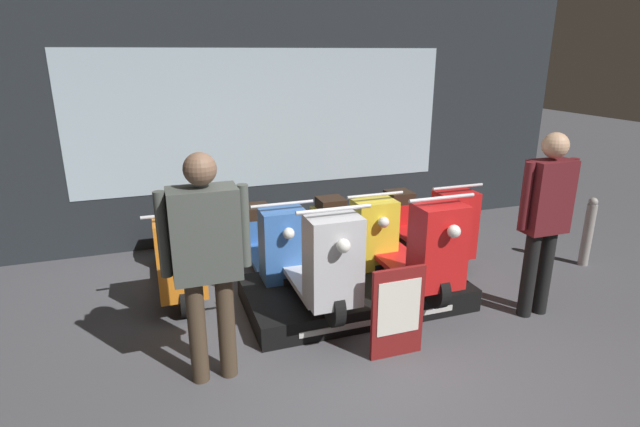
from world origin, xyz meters
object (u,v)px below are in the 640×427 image
at_px(scooter_backrow_0, 178,253).
at_px(scooter_display_left, 311,253).
at_px(scooter_backrow_1, 270,242).
at_px(scooter_backrow_2, 352,232).
at_px(person_left_browsing, 206,250).
at_px(scooter_backrow_3, 426,223).
at_px(person_right_browsing, 546,213).
at_px(price_sign_board, 398,312).
at_px(street_bollard, 588,232).
at_px(scooter_display_right, 404,241).

bearing_deg(scooter_backrow_0, scooter_display_left, -40.57).
height_order(scooter_backrow_0, scooter_backrow_1, same).
height_order(scooter_backrow_2, person_left_browsing, person_left_browsing).
relative_size(scooter_backrow_0, scooter_backrow_3, 1.00).
bearing_deg(person_right_browsing, scooter_backrow_3, 96.95).
xyz_separation_m(scooter_backrow_2, price_sign_board, (-0.37, -1.83, -0.01)).
bearing_deg(person_left_browsing, street_bollard, 9.53).
distance_m(scooter_display_right, price_sign_board, 1.04).
relative_size(scooter_backrow_2, scooter_backrow_3, 1.00).
bearing_deg(scooter_backrow_3, person_left_browsing, -149.31).
relative_size(scooter_display_left, scooter_backrow_2, 1.00).
relative_size(person_left_browsing, street_bollard, 2.14).
xyz_separation_m(scooter_backrow_0, scooter_backrow_3, (2.89, 0.00, 0.00)).
distance_m(scooter_display_left, person_left_browsing, 1.27).
height_order(scooter_display_right, scooter_backrow_2, scooter_display_right).
height_order(scooter_display_left, street_bollard, scooter_display_left).
bearing_deg(street_bollard, scooter_display_left, -179.16).
xyz_separation_m(scooter_display_right, person_right_browsing, (1.02, -0.68, 0.39)).
bearing_deg(scooter_backrow_2, scooter_display_right, -81.35).
xyz_separation_m(scooter_display_left, person_left_browsing, (-0.99, -0.68, 0.43)).
height_order(person_left_browsing, person_right_browsing, person_left_browsing).
distance_m(scooter_backrow_0, scooter_backrow_3, 2.89).
relative_size(scooter_backrow_1, street_bollard, 2.16).
distance_m(scooter_backrow_2, price_sign_board, 1.87).
relative_size(scooter_backrow_0, scooter_backrow_1, 1.00).
height_order(scooter_backrow_1, price_sign_board, scooter_backrow_1).
relative_size(scooter_backrow_2, person_left_browsing, 1.01).
distance_m(scooter_display_left, scooter_backrow_2, 1.27).
height_order(scooter_display_left, scooter_backrow_2, scooter_display_left).
bearing_deg(scooter_backrow_0, scooter_backrow_2, 0.00).
bearing_deg(person_right_browsing, street_bollard, 27.94).
bearing_deg(person_left_browsing, scooter_backrow_1, 63.11).
bearing_deg(person_left_browsing, person_right_browsing, -0.00).
bearing_deg(price_sign_board, street_bollard, 17.61).
distance_m(scooter_backrow_0, price_sign_board, 2.41).
xyz_separation_m(scooter_display_left, street_bollard, (3.34, 0.05, -0.21)).
height_order(scooter_backrow_3, person_left_browsing, person_left_browsing).
bearing_deg(scooter_backrow_0, street_bollard, -11.54).
relative_size(scooter_backrow_0, person_right_browsing, 1.02).
distance_m(scooter_backrow_2, person_left_browsing, 2.51).
relative_size(scooter_backrow_3, person_right_browsing, 1.02).
xyz_separation_m(person_left_browsing, person_right_browsing, (2.96, -0.00, -0.04)).
bearing_deg(person_right_browsing, person_left_browsing, 180.00).
bearing_deg(person_left_browsing, scooter_display_right, 19.25).
xyz_separation_m(scooter_display_left, scooter_backrow_0, (-1.12, 0.96, -0.22)).
relative_size(scooter_backrow_1, person_right_browsing, 1.02).
xyz_separation_m(scooter_backrow_1, street_bollard, (3.50, -0.91, 0.01)).
bearing_deg(scooter_backrow_2, scooter_backrow_0, 180.00).
relative_size(scooter_backrow_0, price_sign_board, 2.27).
distance_m(scooter_backrow_2, scooter_backrow_3, 0.96).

